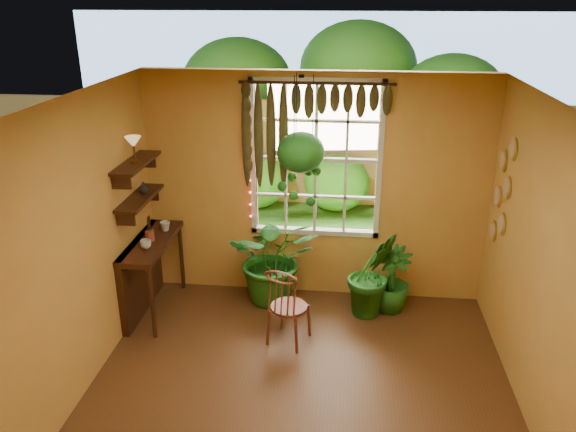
# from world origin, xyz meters

# --- Properties ---
(floor) EXTENTS (4.50, 4.50, 0.00)m
(floor) POSITION_xyz_m (0.00, 0.00, 0.00)
(floor) COLOR #522917
(floor) RESTS_ON ground
(ceiling) EXTENTS (4.50, 4.50, 0.00)m
(ceiling) POSITION_xyz_m (0.00, 0.00, 2.70)
(ceiling) COLOR white
(ceiling) RESTS_ON wall_back
(wall_back) EXTENTS (4.00, 0.00, 4.00)m
(wall_back) POSITION_xyz_m (0.00, 2.25, 1.35)
(wall_back) COLOR gold
(wall_back) RESTS_ON floor
(wall_left) EXTENTS (0.00, 4.50, 4.50)m
(wall_left) POSITION_xyz_m (-2.00, 0.00, 1.35)
(wall_left) COLOR gold
(wall_left) RESTS_ON floor
(wall_right) EXTENTS (0.00, 4.50, 4.50)m
(wall_right) POSITION_xyz_m (2.00, 0.00, 1.35)
(wall_right) COLOR gold
(wall_right) RESTS_ON floor
(window) EXTENTS (1.52, 0.10, 1.86)m
(window) POSITION_xyz_m (0.00, 2.28, 1.70)
(window) COLOR silver
(window) RESTS_ON wall_back
(valance_vine) EXTENTS (1.70, 0.12, 1.10)m
(valance_vine) POSITION_xyz_m (-0.08, 2.16, 2.28)
(valance_vine) COLOR #321A0D
(valance_vine) RESTS_ON window
(string_lights) EXTENTS (0.03, 0.03, 1.54)m
(string_lights) POSITION_xyz_m (-0.76, 2.19, 1.75)
(string_lights) COLOR #FF2633
(string_lights) RESTS_ON window
(wall_plates) EXTENTS (0.04, 0.32, 1.10)m
(wall_plates) POSITION_xyz_m (1.98, 1.79, 1.55)
(wall_plates) COLOR #FFF0D0
(wall_plates) RESTS_ON wall_right
(counter_ledge) EXTENTS (0.40, 1.20, 0.90)m
(counter_ledge) POSITION_xyz_m (-1.91, 1.60, 0.55)
(counter_ledge) COLOR #321A0D
(counter_ledge) RESTS_ON floor
(shelf_lower) EXTENTS (0.25, 0.90, 0.04)m
(shelf_lower) POSITION_xyz_m (-1.88, 1.60, 1.40)
(shelf_lower) COLOR #321A0D
(shelf_lower) RESTS_ON wall_left
(shelf_upper) EXTENTS (0.25, 0.90, 0.04)m
(shelf_upper) POSITION_xyz_m (-1.88, 1.60, 1.80)
(shelf_upper) COLOR #321A0D
(shelf_upper) RESTS_ON wall_left
(backyard) EXTENTS (14.00, 10.00, 12.00)m
(backyard) POSITION_xyz_m (0.24, 6.87, 1.28)
(backyard) COLOR #1C4E16
(backyard) RESTS_ON ground
(windsor_chair) EXTENTS (0.50, 0.51, 1.04)m
(windsor_chair) POSITION_xyz_m (-0.20, 1.12, 0.30)
(windsor_chair) COLOR brown
(windsor_chair) RESTS_ON floor
(potted_plant_left) EXTENTS (1.12, 1.01, 1.13)m
(potted_plant_left) POSITION_xyz_m (-0.46, 1.99, 0.56)
(potted_plant_left) COLOR #124414
(potted_plant_left) RESTS_ON floor
(potted_plant_mid) EXTENTS (0.70, 0.65, 1.03)m
(potted_plant_mid) POSITION_xyz_m (0.70, 1.80, 0.51)
(potted_plant_mid) COLOR #124414
(potted_plant_mid) RESTS_ON floor
(potted_plant_right) EXTENTS (0.57, 0.57, 0.79)m
(potted_plant_right) POSITION_xyz_m (0.92, 1.91, 0.39)
(potted_plant_right) COLOR #124414
(potted_plant_right) RESTS_ON floor
(hanging_basket) EXTENTS (0.53, 0.53, 1.42)m
(hanging_basket) POSITION_xyz_m (-0.15, 1.97, 1.83)
(hanging_basket) COLOR black
(hanging_basket) RESTS_ON ceiling
(cup_a) EXTENTS (0.15, 0.15, 0.09)m
(cup_a) POSITION_xyz_m (-1.78, 1.39, 0.95)
(cup_a) COLOR silver
(cup_a) RESTS_ON counter_ledge
(cup_b) EXTENTS (0.15, 0.15, 0.11)m
(cup_b) POSITION_xyz_m (-1.72, 1.88, 0.95)
(cup_b) COLOR beige
(cup_b) RESTS_ON counter_ledge
(brush_jar) EXTENTS (0.10, 0.10, 0.37)m
(brush_jar) POSITION_xyz_m (-1.80, 1.59, 1.04)
(brush_jar) COLOR #96422B
(brush_jar) RESTS_ON counter_ledge
(shelf_vase) EXTENTS (0.13, 0.13, 0.13)m
(shelf_vase) POSITION_xyz_m (-1.87, 1.72, 1.48)
(shelf_vase) COLOR #B2AD99
(shelf_vase) RESTS_ON shelf_lower
(tiffany_lamp) EXTENTS (0.17, 0.17, 0.28)m
(tiffany_lamp) POSITION_xyz_m (-1.86, 1.54, 2.03)
(tiffany_lamp) COLOR #593819
(tiffany_lamp) RESTS_ON shelf_upper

